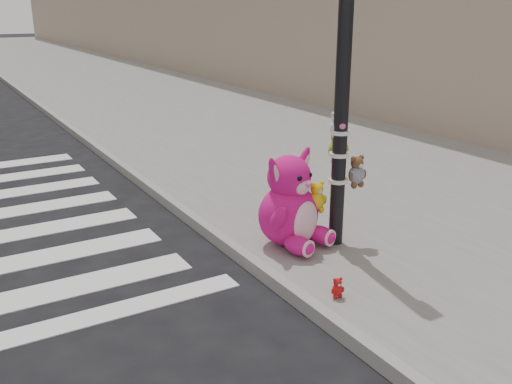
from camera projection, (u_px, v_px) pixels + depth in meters
sidewalk_near at (210, 116)px, 14.49m from camera, size 7.00×80.00×0.14m
curb_edge at (72, 130)px, 12.83m from camera, size 0.12×80.00×0.15m
signal_pole at (342, 99)px, 6.11m from camera, size 0.67×0.50×4.00m
pink_bunny at (291, 207)px, 6.40m from camera, size 0.89×0.97×1.12m
red_teddy at (337, 288)px, 5.33m from camera, size 0.16×0.12×0.21m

